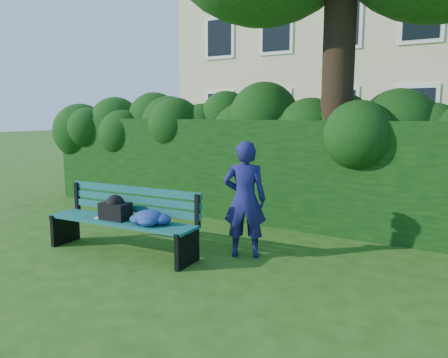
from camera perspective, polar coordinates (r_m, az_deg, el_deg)
The scene contains 5 objects.
ground at distance 6.15m, azimuth -2.98°, elevation -9.50°, with size 80.00×80.00×0.00m, color #224D12.
apartment_building at distance 19.52m, azimuth 22.60°, elevation 20.06°, with size 16.00×8.08×12.00m.
hedge at distance 7.82m, azimuth 6.18°, elevation 1.12°, with size 10.00×1.00×1.80m.
park_bench at distance 6.10m, azimuth -12.36°, elevation -4.96°, with size 2.26×0.72×0.89m.
man_reading at distance 5.78m, azimuth 2.73°, elevation -2.69°, with size 0.57×0.37×1.56m, color navy.
Camera 1 is at (3.34, -4.80, 1.91)m, focal length 35.00 mm.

